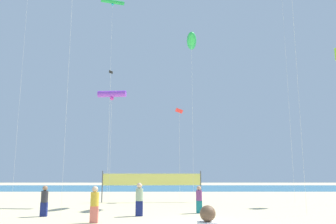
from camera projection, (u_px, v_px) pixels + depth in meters
name	position (u px, v px, depth m)	size (l,w,h in m)	color
ocean_band	(177.00, 188.00, 49.81)	(120.00, 20.00, 0.01)	teal
beachgoer_mustard_shirt	(93.00, 203.00, 15.64)	(0.38, 0.38, 1.66)	#EA7260
beachgoer_plum_shirt	(197.00, 198.00, 19.34)	(0.35, 0.35, 1.52)	#19727A
beachgoer_sage_shirt	(138.00, 198.00, 18.08)	(0.39, 0.39, 1.73)	navy
beachgoer_charcoal_shirt	(42.00, 200.00, 17.88)	(0.36, 0.36, 1.59)	navy
volleyball_net	(150.00, 181.00, 26.50)	(7.76, 0.60, 2.40)	#4C4C51
kite_black_diamond	(109.00, 78.00, 31.18)	(0.52, 0.51, 11.58)	silver
kite_green_tube	(111.00, 2.00, 35.48)	(2.42, 1.12, 20.10)	silver
kite_green_inflatable	(190.00, 41.00, 27.08)	(0.90, 2.34, 13.26)	silver
kite_red_diamond	(178.00, 111.00, 28.94)	(0.87, 0.87, 7.72)	silver
kite_violet_tube	(110.00, 94.00, 25.28)	(2.15, 0.65, 8.30)	silver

